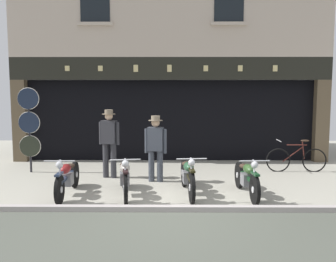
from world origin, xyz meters
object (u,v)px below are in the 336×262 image
Objects in this scene: motorcycle_center at (188,175)px; salesman_left at (109,140)px; tyre_sign_pole at (29,123)px; motorcycle_center_right at (247,177)px; motorcycle_center_left at (125,176)px; shopkeeper_center at (156,145)px; advert_board_near at (216,102)px; leaning_bicycle at (297,159)px; motorcycle_left at (67,177)px.

motorcycle_center is 2.62m from salesman_left.
salesman_left is 2.42m from tyre_sign_pole.
motorcycle_center_left is at bearing -3.45° from motorcycle_center_right.
shopkeeper_center is 3.62m from advert_board_near.
motorcycle_center_right is 4.52m from advert_board_near.
advert_board_near is 3.15m from leaning_bicycle.
shopkeeper_center reaches higher than motorcycle_center_right.
motorcycle_center_right is 0.82× the size of tyre_sign_pole.
motorcycle_center_right is 1.15× the size of leaning_bicycle.
motorcycle_left is 1.17× the size of leaning_bicycle.
motorcycle_left is at bearing 113.74° from leaning_bicycle.
salesman_left is at bearing -9.33° from shopkeeper_center.
motorcycle_center is 3.94m from leaning_bicycle.
motorcycle_center_right is at bearing 178.56° from motorcycle_left.
tyre_sign_pole is at bearing -0.68° from salesman_left.
motorcycle_left is 0.96× the size of motorcycle_center.
motorcycle_left is 2.64m from motorcycle_center.
motorcycle_center_left is 0.85× the size of tyre_sign_pole.
advert_board_near is (5.37, 1.92, 0.53)m from tyre_sign_pole.
advert_board_near is at bearing -128.28° from motorcycle_center_left.
motorcycle_center is (2.64, 0.10, 0.02)m from motorcycle_left.
motorcycle_center_left is at bearing 119.44° from leaning_bicycle.
shopkeeper_center reaches higher than motorcycle_center.
leaning_bicycle reaches higher than motorcycle_left.
motorcycle_center is 1.16× the size of salesman_left.
motorcycle_center is 1.07× the size of motorcycle_center_right.
motorcycle_left is at bearing -131.21° from advert_board_near.
motorcycle_center is 4.53m from advert_board_near.
tyre_sign_pole is at bearing 91.82° from leaning_bicycle.
shopkeeper_center is (-0.75, 1.19, 0.49)m from motorcycle_center.
advert_board_near reaches higher than motorcycle_center.
motorcycle_center is 1.29m from motorcycle_center_right.
salesman_left is 1.30m from shopkeeper_center.
tyre_sign_pole is (-2.31, 0.61, 0.37)m from salesman_left.
tyre_sign_pole is (-5.57, 2.34, 0.96)m from motorcycle_center_right.
leaning_bicycle is (4.54, 2.48, -0.07)m from motorcycle_center_left.
tyre_sign_pole is 1.39× the size of leaning_bicycle.
shopkeeper_center is at bearing -36.16° from motorcycle_center_right.
motorcycle_center is at bearing 176.65° from motorcycle_center_left.
motorcycle_center_left is 0.96× the size of motorcycle_center.
tyre_sign_pole is (-4.29, 2.23, 0.94)m from motorcycle_center.
shopkeeper_center is at bearing -146.99° from motorcycle_left.
tyre_sign_pole is at bearing -160.30° from advert_board_near.
motorcycle_center_right is (2.66, 0.01, -0.02)m from motorcycle_center_left.
shopkeeper_center is at bearing -123.90° from motorcycle_center_left.
advert_board_near is at bearing -109.12° from motorcycle_center.
tyre_sign_pole is (-3.54, 1.04, 0.45)m from shopkeeper_center.
motorcycle_center_right is 1.83× the size of advert_board_near.
salesman_left is at bearing -140.35° from advert_board_near.
motorcycle_center is at bearing -179.11° from motorcycle_left.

